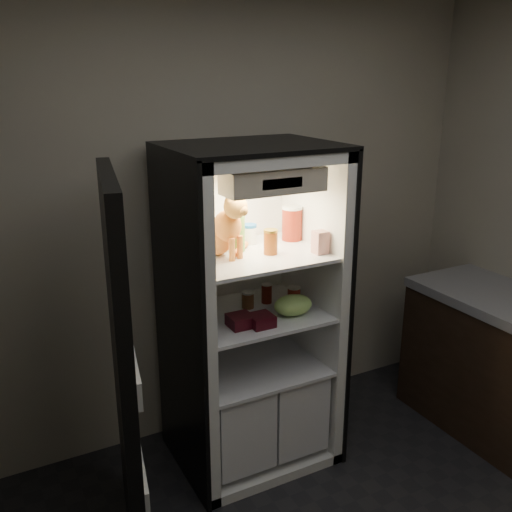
{
  "coord_description": "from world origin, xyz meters",
  "views": [
    {
      "loc": [
        -1.37,
        -1.3,
        2.22
      ],
      "look_at": [
        0.01,
        1.32,
        1.27
      ],
      "focal_mm": 40.0,
      "sensor_mm": 36.0,
      "label": 1
    }
  ],
  "objects_px": {
    "pepper_jar": "(292,223)",
    "grape_bag": "(293,305)",
    "parmesan_shaker": "(238,233)",
    "berry_box_right": "(261,320)",
    "soda_can_a": "(267,293)",
    "condiment_jar": "(248,300)",
    "refrigerator": "(249,332)",
    "berry_box_left": "(240,321)",
    "cream_carton": "(320,242)",
    "soda_can_b": "(293,296)",
    "tabby_cat": "(222,230)",
    "mayo_tub": "(250,234)",
    "salsa_jar": "(271,242)",
    "soda_can_c": "(294,299)"
  },
  "relations": [
    {
      "from": "parmesan_shaker",
      "to": "salsa_jar",
      "type": "height_order",
      "value": "parmesan_shaker"
    },
    {
      "from": "tabby_cat",
      "to": "soda_can_c",
      "type": "xyz_separation_m",
      "value": [
        0.39,
        -0.11,
        -0.42
      ]
    },
    {
      "from": "parmesan_shaker",
      "to": "berry_box_left",
      "type": "relative_size",
      "value": 1.57
    },
    {
      "from": "grape_bag",
      "to": "berry_box_left",
      "type": "bearing_deg",
      "value": -179.18
    },
    {
      "from": "soda_can_a",
      "to": "berry_box_right",
      "type": "relative_size",
      "value": 0.91
    },
    {
      "from": "cream_carton",
      "to": "berry_box_left",
      "type": "height_order",
      "value": "cream_carton"
    },
    {
      "from": "salsa_jar",
      "to": "grape_bag",
      "type": "distance_m",
      "value": 0.38
    },
    {
      "from": "salsa_jar",
      "to": "soda_can_c",
      "type": "bearing_deg",
      "value": -6.3
    },
    {
      "from": "refrigerator",
      "to": "cream_carton",
      "type": "relative_size",
      "value": 15.13
    },
    {
      "from": "refrigerator",
      "to": "soda_can_b",
      "type": "distance_m",
      "value": 0.33
    },
    {
      "from": "condiment_jar",
      "to": "grape_bag",
      "type": "relative_size",
      "value": 0.44
    },
    {
      "from": "refrigerator",
      "to": "soda_can_c",
      "type": "xyz_separation_m",
      "value": [
        0.22,
        -0.14,
        0.22
      ]
    },
    {
      "from": "tabby_cat",
      "to": "soda_can_b",
      "type": "relative_size",
      "value": 3.37
    },
    {
      "from": "condiment_jar",
      "to": "berry_box_left",
      "type": "height_order",
      "value": "condiment_jar"
    },
    {
      "from": "tabby_cat",
      "to": "mayo_tub",
      "type": "relative_size",
      "value": 3.28
    },
    {
      "from": "pepper_jar",
      "to": "soda_can_c",
      "type": "height_order",
      "value": "pepper_jar"
    },
    {
      "from": "tabby_cat",
      "to": "soda_can_c",
      "type": "height_order",
      "value": "tabby_cat"
    },
    {
      "from": "refrigerator",
      "to": "berry_box_right",
      "type": "height_order",
      "value": "refrigerator"
    },
    {
      "from": "refrigerator",
      "to": "cream_carton",
      "type": "height_order",
      "value": "refrigerator"
    },
    {
      "from": "soda_can_b",
      "to": "soda_can_a",
      "type": "bearing_deg",
      "value": 138.19
    },
    {
      "from": "pepper_jar",
      "to": "berry_box_right",
      "type": "distance_m",
      "value": 0.63
    },
    {
      "from": "soda_can_a",
      "to": "condiment_jar",
      "type": "relative_size",
      "value": 1.16
    },
    {
      "from": "parmesan_shaker",
      "to": "salsa_jar",
      "type": "bearing_deg",
      "value": -45.2
    },
    {
      "from": "soda_can_c",
      "to": "berry_box_left",
      "type": "distance_m",
      "value": 0.37
    },
    {
      "from": "parmesan_shaker",
      "to": "mayo_tub",
      "type": "relative_size",
      "value": 1.74
    },
    {
      "from": "tabby_cat",
      "to": "grape_bag",
      "type": "height_order",
      "value": "tabby_cat"
    },
    {
      "from": "soda_can_a",
      "to": "condiment_jar",
      "type": "xyz_separation_m",
      "value": [
        -0.13,
        -0.02,
        -0.01
      ]
    },
    {
      "from": "pepper_jar",
      "to": "grape_bag",
      "type": "xyz_separation_m",
      "value": [
        -0.14,
        -0.25,
        -0.39
      ]
    },
    {
      "from": "refrigerator",
      "to": "soda_can_c",
      "type": "bearing_deg",
      "value": -32.96
    },
    {
      "from": "grape_bag",
      "to": "soda_can_b",
      "type": "bearing_deg",
      "value": 59.21
    },
    {
      "from": "tabby_cat",
      "to": "mayo_tub",
      "type": "xyz_separation_m",
      "value": [
        0.23,
        0.13,
        -0.08
      ]
    },
    {
      "from": "cream_carton",
      "to": "soda_can_b",
      "type": "height_order",
      "value": "cream_carton"
    },
    {
      "from": "berry_box_left",
      "to": "berry_box_right",
      "type": "bearing_deg",
      "value": -23.98
    },
    {
      "from": "berry_box_right",
      "to": "berry_box_left",
      "type": "bearing_deg",
      "value": 156.02
    },
    {
      "from": "parmesan_shaker",
      "to": "pepper_jar",
      "type": "bearing_deg",
      "value": 7.89
    },
    {
      "from": "tabby_cat",
      "to": "berry_box_right",
      "type": "distance_m",
      "value": 0.52
    },
    {
      "from": "parmesan_shaker",
      "to": "soda_can_b",
      "type": "bearing_deg",
      "value": -15.39
    },
    {
      "from": "salsa_jar",
      "to": "berry_box_right",
      "type": "xyz_separation_m",
      "value": [
        -0.12,
        -0.12,
        -0.39
      ]
    },
    {
      "from": "berry_box_right",
      "to": "cream_carton",
      "type": "bearing_deg",
      "value": 0.77
    },
    {
      "from": "berry_box_left",
      "to": "condiment_jar",
      "type": "bearing_deg",
      "value": 54.19
    },
    {
      "from": "soda_can_a",
      "to": "tabby_cat",
      "type": "bearing_deg",
      "value": -170.24
    },
    {
      "from": "pepper_jar",
      "to": "cream_carton",
      "type": "distance_m",
      "value": 0.3
    },
    {
      "from": "parmesan_shaker",
      "to": "berry_box_right",
      "type": "bearing_deg",
      "value": -88.0
    },
    {
      "from": "refrigerator",
      "to": "berry_box_left",
      "type": "height_order",
      "value": "refrigerator"
    },
    {
      "from": "berry_box_left",
      "to": "parmesan_shaker",
      "type": "bearing_deg",
      "value": 66.11
    },
    {
      "from": "berry_box_right",
      "to": "parmesan_shaker",
      "type": "bearing_deg",
      "value": 92.0
    },
    {
      "from": "soda_can_b",
      "to": "berry_box_right",
      "type": "height_order",
      "value": "soda_can_b"
    },
    {
      "from": "tabby_cat",
      "to": "salsa_jar",
      "type": "xyz_separation_m",
      "value": [
        0.24,
        -0.1,
        -0.07
      ]
    },
    {
      "from": "soda_can_c",
      "to": "grape_bag",
      "type": "distance_m",
      "value": 0.07
    },
    {
      "from": "cream_carton",
      "to": "berry_box_left",
      "type": "distance_m",
      "value": 0.6
    }
  ]
}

